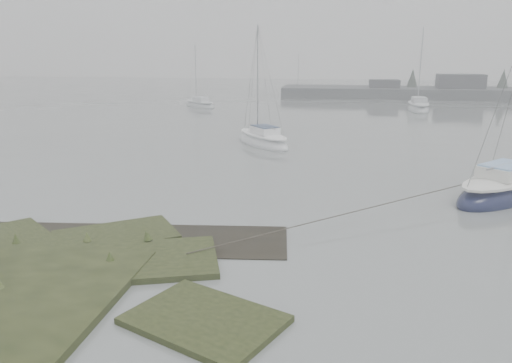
# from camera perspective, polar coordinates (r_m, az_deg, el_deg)

# --- Properties ---
(ground) EXTENTS (160.00, 160.00, 0.00)m
(ground) POSITION_cam_1_polar(r_m,az_deg,el_deg) (41.47, 4.19, 5.91)
(ground) COLOR slate
(ground) RESTS_ON ground
(far_shoreline) EXTENTS (60.00, 8.00, 4.15)m
(far_shoreline) POSITION_cam_1_polar(r_m,az_deg,el_deg) (76.63, 27.11, 9.02)
(far_shoreline) COLOR #4C4F51
(far_shoreline) RESTS_ON ground
(sailboat_main) EXTENTS (6.51, 6.70, 9.93)m
(sailboat_main) POSITION_cam_1_polar(r_m,az_deg,el_deg) (24.83, 26.64, -0.87)
(sailboat_main) COLOR black
(sailboat_main) RESTS_ON ground
(sailboat_white) EXTENTS (5.27, 6.12, 8.64)m
(sailboat_white) POSITION_cam_1_polar(r_m,az_deg,el_deg) (34.68, 0.81, 4.67)
(sailboat_white) COLOR silver
(sailboat_white) RESTS_ON ground
(sailboat_far_a) EXTENTS (5.18, 4.96, 7.62)m
(sailboat_far_a) POSITION_cam_1_polar(r_m,az_deg,el_deg) (58.82, -6.43, 8.68)
(sailboat_far_a) COLOR silver
(sailboat_far_a) RESTS_ON ground
(sailboat_far_b) EXTENTS (2.34, 6.75, 9.47)m
(sailboat_far_b) POSITION_cam_1_polar(r_m,az_deg,el_deg) (57.92, 18.05, 8.02)
(sailboat_far_b) COLOR silver
(sailboat_far_b) RESTS_ON ground
(sailboat_far_c) EXTENTS (4.78, 2.56, 6.43)m
(sailboat_far_c) POSITION_cam_1_polar(r_m,az_deg,el_deg) (72.97, 5.24, 9.83)
(sailboat_far_c) COLOR silver
(sailboat_far_c) RESTS_ON ground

